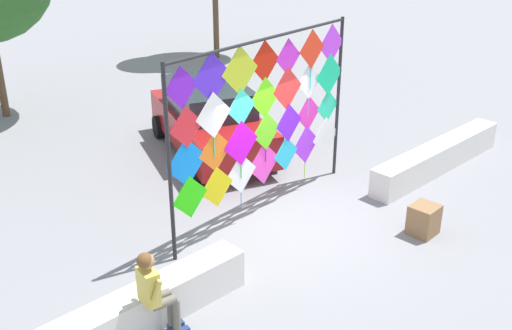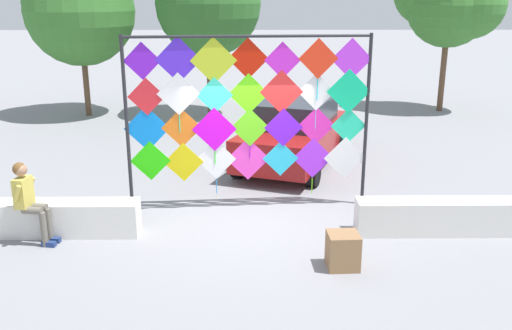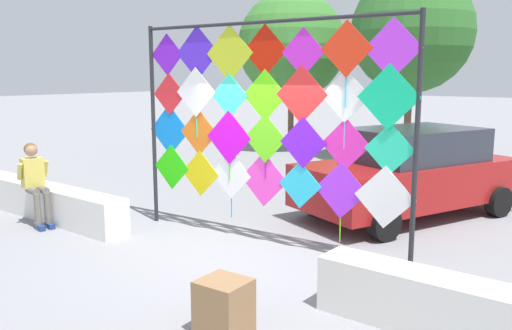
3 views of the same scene
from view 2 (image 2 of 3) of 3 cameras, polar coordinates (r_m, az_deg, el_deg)
The scene contains 10 objects.
ground at distance 10.76m, azimuth -0.82°, elevation -5.88°, with size 120.00×120.00×0.00m, color gray.
plaza_ledge_left at distance 11.02m, azimuth -23.22°, elevation -5.01°, with size 4.42×0.50×0.63m, color silver.
plaza_ledge_right at distance 10.98m, azimuth 21.63°, elevation -4.89°, with size 4.42×0.50×0.63m, color silver.
kite_display_rack at distance 10.93m, azimuth -0.75°, elevation 5.87°, with size 4.81×0.44×3.48m.
seated_vendor at distance 10.33m, azimuth -22.09°, elevation -3.03°, with size 0.67×0.54×1.47m.
parked_car at distance 14.19m, azimuth 3.89°, elevation 3.36°, with size 3.26×4.66×1.66m.
cardboard_box_large at distance 9.08m, azimuth 8.83°, elevation -8.60°, with size 0.49×0.46×0.58m, color olive.
tree_broadleaf at distance 21.01m, azimuth -17.80°, elevation 14.68°, with size 3.83×3.95×5.51m.
tree_palm_like at distance 19.84m, azimuth -5.22°, elevation 16.22°, with size 3.57×3.57×5.67m.
tree_far_right at distance 21.73m, azimuth 19.09°, elevation 15.51°, with size 3.77×3.05×5.41m.
Camera 2 is at (0.05, -9.91, 4.18)m, focal length 39.32 mm.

